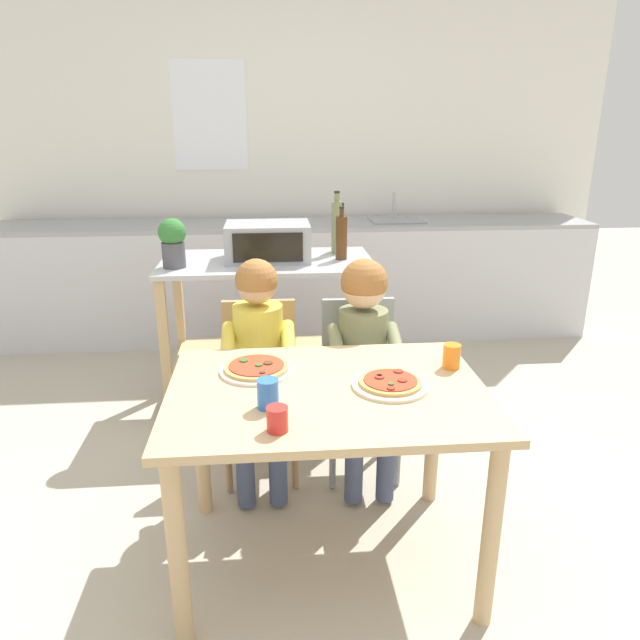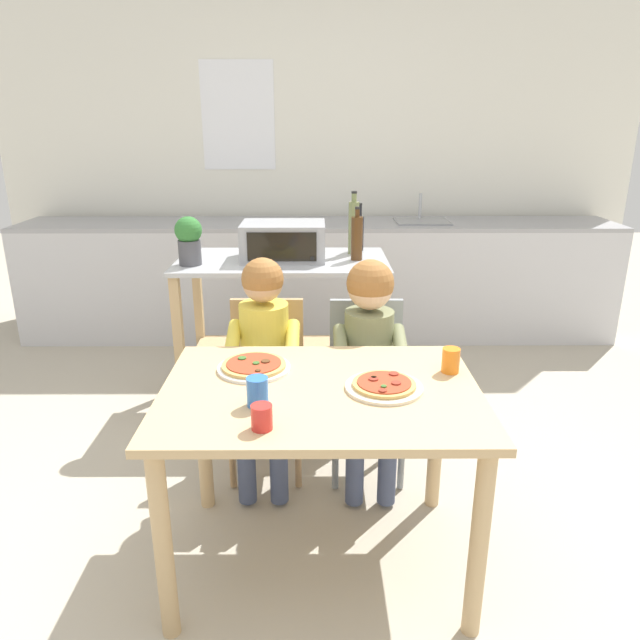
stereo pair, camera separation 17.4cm
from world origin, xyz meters
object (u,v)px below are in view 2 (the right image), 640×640
dining_table (320,417)px  drinking_cup_orange (451,360)px  potted_herb_plant (189,239)px  dining_chair_right (366,375)px  pizza_plate_cream (384,386)px  bottle_tall_green_wine (357,238)px  child_in_olive_shirt (370,344)px  dining_chair_left (267,374)px  bottle_dark_olive_oil (359,232)px  bottle_slim_sauce (354,227)px  kitchen_island_cart (283,308)px  drinking_cup_red (262,417)px  child_in_yellow_shirt (263,347)px  pizza_plate_white (254,366)px  toaster_oven (283,241)px  drinking_cup_blue (257,392)px

dining_table → drinking_cup_orange: (0.48, 0.14, 0.16)m
potted_herb_plant → dining_chair_right: 1.20m
dining_chair_right → pizza_plate_cream: dining_chair_right is taller
bottle_tall_green_wine → child_in_olive_shirt: bottle_tall_green_wine is taller
dining_chair_left → drinking_cup_orange: bearing=-36.3°
dining_table → drinking_cup_orange: bearing=16.1°
bottle_dark_olive_oil → pizza_plate_cream: 1.61m
bottle_slim_sauce → dining_table: bearing=-97.6°
kitchen_island_cart → drinking_cup_red: kitchen_island_cart is taller
bottle_slim_sauce → dining_table: (-0.20, -1.49, -0.42)m
child_in_olive_shirt → drinking_cup_red: bearing=-115.7°
dining_table → child_in_yellow_shirt: child_in_yellow_shirt is taller
potted_herb_plant → pizza_plate_white: (0.44, -1.06, -0.28)m
bottle_tall_green_wine → child_in_olive_shirt: size_ratio=0.28×
kitchen_island_cart → drinking_cup_orange: bearing=-60.5°
dining_chair_left → dining_chair_right: 0.47m
potted_herb_plant → dining_table: (0.69, -1.22, -0.41)m
bottle_dark_olive_oil → dining_table: (-0.24, -1.59, -0.38)m
toaster_oven → drinking_cup_orange: size_ratio=4.94×
bottle_tall_green_wine → bottle_dark_olive_oil: bottle_tall_green_wine is taller
bottle_tall_green_wine → drinking_cup_red: bottle_tall_green_wine is taller
toaster_oven → pizza_plate_cream: bearing=-73.0°
bottle_tall_green_wine → potted_herb_plant: size_ratio=1.13×
bottle_tall_green_wine → drinking_cup_blue: bearing=-105.8°
drinking_cup_red → child_in_yellow_shirt: bearing=94.8°
pizza_plate_white → drinking_cup_orange: drinking_cup_orange is taller
dining_table → dining_chair_left: 0.73m
dining_chair_left → child_in_olive_shirt: child_in_olive_shirt is taller
pizza_plate_white → toaster_oven: bearing=87.5°
dining_chair_left → drinking_cup_blue: size_ratio=8.23×
pizza_plate_cream → drinking_cup_red: 0.49m
drinking_cup_red → toaster_oven: bearing=90.6°
bottle_slim_sauce → pizza_plate_cream: bearing=-89.2°
child_in_yellow_shirt → pizza_plate_cream: (0.47, -0.56, 0.08)m
potted_herb_plant → drinking_cup_blue: (0.48, -1.35, -0.24)m
potted_herb_plant → child_in_yellow_shirt: 0.88m
drinking_cup_orange → kitchen_island_cart: bearing=119.5°
kitchen_island_cart → bottle_tall_green_wine: bearing=-2.1°
potted_herb_plant → drinking_cup_orange: (1.17, -1.08, -0.25)m
dining_table → potted_herb_plant: bearing=119.4°
drinking_cup_blue → bottle_dark_olive_oil: bearing=75.4°
dining_chair_left → drinking_cup_orange: (0.73, -0.54, 0.29)m
pizza_plate_white → drinking_cup_orange: (0.73, -0.03, 0.03)m
bottle_slim_sauce → dining_table: 1.57m
bottle_slim_sauce → dining_chair_left: bearing=-118.7°
potted_herb_plant → dining_chair_left: size_ratio=0.32×
dining_chair_left → drinking_cup_blue: (0.04, -0.80, 0.30)m
child_in_olive_shirt → drinking_cup_orange: bearing=-57.4°
dining_table → bottle_slim_sauce: bearing=82.4°
kitchen_island_cart → potted_herb_plant: 0.66m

